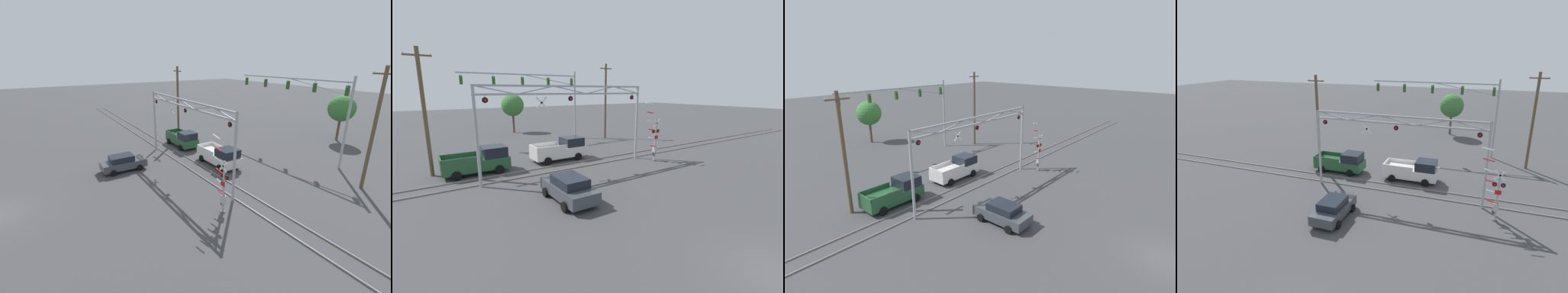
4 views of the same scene
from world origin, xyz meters
TOP-DOWN VIEW (x-y plane):
  - rail_track_near at (0.00, 15.61)m, footprint 80.00×0.08m
  - rail_track_far at (0.00, 17.04)m, footprint 80.00×0.08m
  - crossing_gantry at (-0.02, 15.32)m, footprint 14.43×0.26m
  - crossing_signal_mast at (7.90, 13.67)m, footprint 1.82×0.35m
  - traffic_signal_span at (3.84, 28.29)m, footprint 14.51×0.39m
  - pickup_truck_lead at (0.88, 18.85)m, footprint 5.04×2.28m
  - pickup_truck_following at (-6.49, 18.66)m, footprint 4.99×2.28m
  - sedan_waiting at (-3.13, 10.08)m, footprint 2.10×4.20m
  - utility_pole_left at (-9.77, 19.86)m, footprint 1.80×0.28m
  - utility_pole_right at (11.27, 25.85)m, footprint 1.80×0.28m
  - background_tree_beyond_span at (2.19, 37.55)m, footprint 3.39×3.39m

SIDE VIEW (x-z plane):
  - rail_track_near at x=0.00m, z-range 0.00..0.10m
  - rail_track_far at x=0.00m, z-range 0.00..0.10m
  - sedan_waiting at x=-3.13m, z-range 0.01..1.55m
  - pickup_truck_following at x=-6.49m, z-range -0.05..2.01m
  - pickup_truck_lead at x=0.88m, z-range -0.05..2.01m
  - crossing_signal_mast at x=7.90m, z-range -0.75..4.71m
  - background_tree_beyond_span at x=2.19m, z-range 1.26..7.23m
  - utility_pole_left at x=-9.77m, z-range 0.15..9.66m
  - crossing_gantry at x=-0.02m, z-range 1.64..8.51m
  - utility_pole_right at x=11.27m, z-range 0.15..10.05m
  - traffic_signal_span at x=3.84m, z-range 2.00..10.94m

